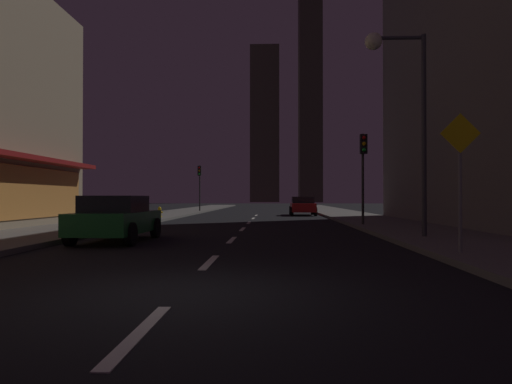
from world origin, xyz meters
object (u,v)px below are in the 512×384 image
car_parked_far (303,206)px  street_lamp_right (398,84)px  fire_hydrant_far_left (160,212)px  car_parked_near (116,218)px  traffic_light_far_left (200,178)px  pedestrian_crossing_sign (460,170)px  traffic_light_near_right (363,158)px

car_parked_far → street_lamp_right: bearing=-85.2°
car_parked_far → fire_hydrant_far_left: bearing=-144.0°
car_parked_near → fire_hydrant_far_left: car_parked_near is taller
fire_hydrant_far_left → traffic_light_far_left: (0.40, 13.37, 2.74)m
pedestrian_crossing_sign → street_lamp_right: bearing=92.9°
traffic_light_far_left → car_parked_far: bearing=-35.4°
car_parked_far → pedestrian_crossing_sign: bearing=-85.5°
traffic_light_near_right → street_lamp_right: (-0.12, -6.49, 1.87)m
traffic_light_far_left → pedestrian_crossing_sign: traffic_light_far_left is taller
car_parked_near → traffic_light_near_right: 11.79m
traffic_light_near_right → pedestrian_crossing_sign: size_ratio=1.33×
street_lamp_right → car_parked_far: bearing=94.8°
car_parked_near → pedestrian_crossing_sign: bearing=-22.5°
fire_hydrant_far_left → car_parked_far: bearing=36.0°
street_lamp_right → car_parked_near: bearing=-176.2°
traffic_light_far_left → street_lamp_right: bearing=-68.5°
car_parked_far → pedestrian_crossing_sign: pedestrian_crossing_sign is taller
car_parked_far → traffic_light_far_left: bearing=144.6°
car_parked_far → traffic_light_near_right: (1.90, -14.61, 2.45)m
car_parked_near → street_lamp_right: 9.99m
fire_hydrant_far_left → pedestrian_crossing_sign: size_ratio=0.21×
traffic_light_near_right → street_lamp_right: size_ratio=0.64×
car_parked_near → pedestrian_crossing_sign: (9.20, -3.82, 1.28)m
street_lamp_right → traffic_light_near_right: bearing=88.9°
traffic_light_near_right → traffic_light_far_left: same height
street_lamp_right → traffic_light_far_left: bearing=111.5°
traffic_light_far_left → pedestrian_crossing_sign: (11.10, -31.99, -1.18)m
car_parked_near → traffic_light_near_right: (9.10, 7.09, 2.45)m
car_parked_far → traffic_light_far_left: traffic_light_far_left is taller
car_parked_far → pedestrian_crossing_sign: (2.00, -25.52, 1.28)m
car_parked_near → street_lamp_right: size_ratio=0.64×
street_lamp_right → pedestrian_crossing_sign: size_ratio=2.09×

